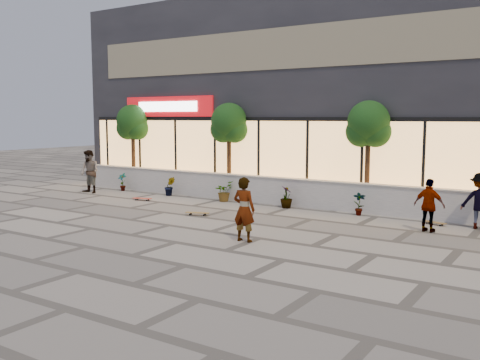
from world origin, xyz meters
The scene contains 18 objects.
ground centered at (0.00, 0.00, 0.00)m, with size 80.00×80.00×0.00m, color gray.
planter_wall centered at (0.00, 7.00, 0.52)m, with size 22.00×0.42×1.04m.
retail_building centered at (0.00, 12.49, 4.25)m, with size 24.00×9.17×8.50m.
shrub_a centered at (-8.50, 6.45, 0.41)m, with size 0.43×0.29×0.81m, color #183E13.
shrub_b centered at (-5.70, 6.45, 0.41)m, with size 0.45×0.36×0.81m, color #183E13.
shrub_c centered at (-2.90, 6.45, 0.41)m, with size 0.73×0.63×0.81m, color #183E13.
shrub_d centered at (-0.10, 6.45, 0.41)m, with size 0.45×0.45×0.81m, color #183E13.
shrub_e centered at (2.70, 6.45, 0.41)m, with size 0.43×0.29×0.81m, color #183E13.
tree_west centered at (-9.00, 7.70, 2.99)m, with size 1.60×1.50×3.92m.
tree_midwest centered at (-3.50, 7.70, 2.99)m, with size 1.60×1.50×3.92m.
tree_mideast centered at (2.50, 7.70, 2.99)m, with size 1.60×1.50×3.92m.
skater_center centered at (1.47, 1.10, 0.87)m, with size 0.64×0.42×1.75m, color white.
skater_left centered at (-9.18, 5.15, 0.95)m, with size 0.92×0.72×1.89m, color #886F57.
skater_right_near centered at (5.34, 5.01, 0.78)m, with size 0.92×0.38×1.56m, color silver.
skater_right_far centered at (6.50, 6.30, 0.84)m, with size 1.09×0.63×1.69m, color #933D1A.
skateboard_center centered at (-1.93, 3.47, 0.08)m, with size 0.84×0.47×0.10m.
skateboard_left centered at (-5.78, 4.84, 0.08)m, with size 0.82×0.40×0.10m.
skateboard_right_near centered at (5.24, 6.20, 0.07)m, with size 0.75×0.40×0.09m.
Camera 1 is at (9.06, -10.78, 3.33)m, focal length 40.00 mm.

